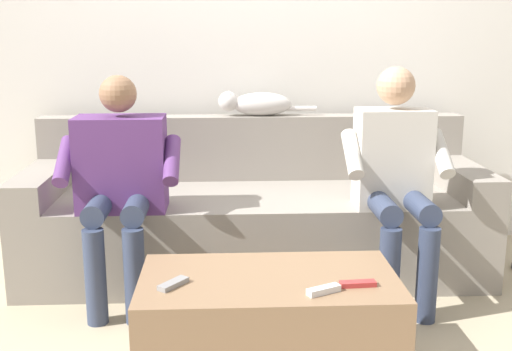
{
  "coord_description": "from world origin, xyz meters",
  "views": [
    {
      "loc": [
        0.16,
        3.29,
        1.34
      ],
      "look_at": [
        0.0,
        0.02,
        0.58
      ],
      "focal_mm": 43.91,
      "sensor_mm": 36.0,
      "label": 1
    }
  ],
  "objects": [
    {
      "name": "remote_white",
      "position": [
        -0.19,
        1.19,
        0.42
      ],
      "size": [
        0.13,
        0.09,
        0.02
      ],
      "primitive_type": "cube",
      "rotation": [
        0.0,
        0.0,
        0.46
      ],
      "color": "white",
      "rests_on": "coffee_table"
    },
    {
      "name": "cat_on_backrest",
      "position": [
        -0.02,
        -0.42,
        0.92
      ],
      "size": [
        0.58,
        0.14,
        0.15
      ],
      "color": "silver",
      "rests_on": "couch"
    },
    {
      "name": "person_right_seated",
      "position": [
        0.68,
        0.28,
        0.65
      ],
      "size": [
        0.59,
        0.5,
        1.13
      ],
      "color": "#5B3370",
      "rests_on": "ground"
    },
    {
      "name": "couch",
      "position": [
        0.0,
        -0.12,
        0.29
      ],
      "size": [
        2.52,
        0.84,
        0.84
      ],
      "color": "gray",
      "rests_on": "ground"
    },
    {
      "name": "back_wall",
      "position": [
        0.0,
        -0.64,
        1.33
      ],
      "size": [
        4.64,
        0.06,
        2.67
      ],
      "primitive_type": "cube",
      "color": "silver",
      "rests_on": "ground"
    },
    {
      "name": "remote_red",
      "position": [
        -0.33,
        1.13,
        0.42
      ],
      "size": [
        0.14,
        0.05,
        0.02
      ],
      "primitive_type": "cube",
      "rotation": [
        0.0,
        0.0,
        3.21
      ],
      "color": "#B73333",
      "rests_on": "coffee_table"
    },
    {
      "name": "ground_plane",
      "position": [
        0.0,
        0.6,
        0.0
      ],
      "size": [
        8.0,
        8.0,
        0.0
      ],
      "primitive_type": "plane",
      "color": "tan"
    },
    {
      "name": "person_left_seated",
      "position": [
        -0.68,
        0.31,
        0.66
      ],
      "size": [
        0.52,
        0.53,
        1.17
      ],
      "color": "beige",
      "rests_on": "ground"
    },
    {
      "name": "coffee_table",
      "position": [
        0.0,
        1.03,
        0.2
      ],
      "size": [
        1.0,
        0.55,
        0.41
      ],
      "color": "#8C6B4C",
      "rests_on": "ground"
    },
    {
      "name": "remote_gray",
      "position": [
        0.36,
        1.1,
        0.42
      ],
      "size": [
        0.12,
        0.13,
        0.02
      ],
      "primitive_type": "cube",
      "rotation": [
        0.0,
        0.0,
        0.91
      ],
      "color": "gray",
      "rests_on": "coffee_table"
    }
  ]
}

